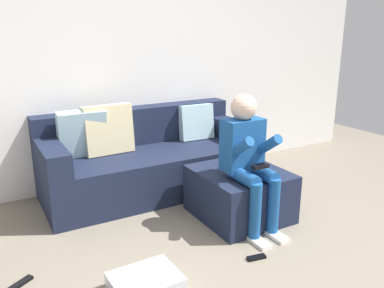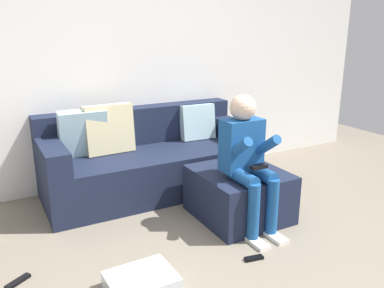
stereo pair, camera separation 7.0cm
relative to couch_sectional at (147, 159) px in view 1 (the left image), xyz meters
The scene contains 9 objects.
ground_plane 1.95m from the couch_sectional, 86.62° to the right, with size 8.02×8.02×0.00m, color slate.
wall_back 0.99m from the couch_sectional, 75.19° to the left, with size 6.17×0.10×2.43m, color white.
couch_sectional is the anchor object (origin of this frame).
ottoman 1.08m from the couch_sectional, 63.41° to the right, with size 0.72×0.77×0.43m, color #192138.
person_seated 1.25m from the couch_sectional, 69.74° to the right, with size 0.34×0.60×1.12m.
storage_bin 1.70m from the couch_sectional, 113.74° to the right, with size 0.43×0.34×0.11m, color silver.
remote_near_ottoman 1.64m from the couch_sectional, 83.68° to the right, with size 0.14×0.05×0.02m, color black.
remote_by_storage_bin 1.45m from the couch_sectional, 110.10° to the right, with size 0.15×0.05×0.02m, color black.
remote_under_side_table 1.77m from the couch_sectional, 141.98° to the right, with size 0.18×0.05×0.02m, color black.
Camera 1 is at (-1.60, -1.65, 1.62)m, focal length 36.84 mm.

